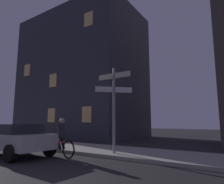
{
  "coord_description": "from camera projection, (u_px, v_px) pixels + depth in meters",
  "views": [
    {
      "loc": [
        3.73,
        -1.76,
        1.46
      ],
      "look_at": [
        -0.88,
        5.16,
        2.71
      ],
      "focal_mm": 31.82,
      "sensor_mm": 36.0,
      "label": 1
    }
  ],
  "objects": [
    {
      "name": "signpost",
      "position": [
        114.0,
        101.0,
        8.71
      ],
      "size": [
        1.66,
        1.19,
        3.7
      ],
      "color": "gray",
      "rests_on": "sidewalk_kerb"
    },
    {
      "name": "building_left_block",
      "position": [
        82.0,
        77.0,
        20.91
      ],
      "size": [
        12.07,
        7.59,
        12.25
      ],
      "color": "#383842",
      "rests_on": "ground_plane"
    },
    {
      "name": "car_near_left",
      "position": [
        16.0,
        138.0,
        8.64
      ],
      "size": [
        4.04,
        2.06,
        1.36
      ],
      "color": "#B7B7BC",
      "rests_on": "ground_plane"
    },
    {
      "name": "sidewalk_kerb",
      "position": [
        145.0,
        154.0,
        8.59
      ],
      "size": [
        40.0,
        2.9,
        0.14
      ],
      "primitive_type": "cube",
      "color": "#9E9991",
      "rests_on": "ground_plane"
    },
    {
      "name": "cyclist",
      "position": [
        61.0,
        139.0,
        8.29
      ],
      "size": [
        1.82,
        0.35,
        1.61
      ],
      "color": "black",
      "rests_on": "ground_plane"
    }
  ]
}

